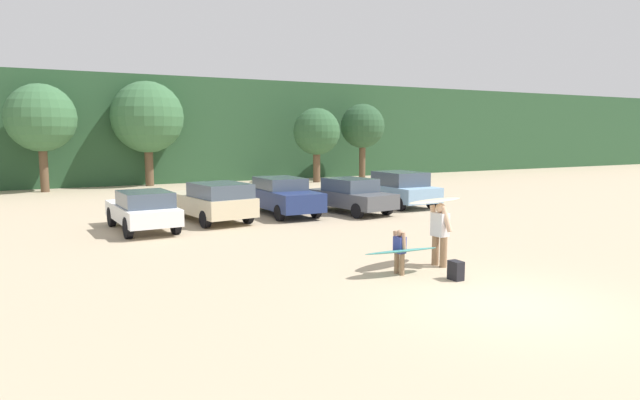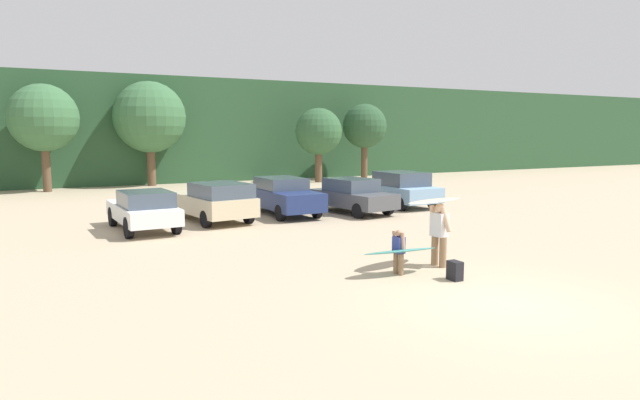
# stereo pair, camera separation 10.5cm
# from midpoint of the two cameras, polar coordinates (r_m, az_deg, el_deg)

# --- Properties ---
(ground_plane) EXTENTS (120.00, 120.00, 0.00)m
(ground_plane) POSITION_cam_midpoint_polar(r_m,az_deg,el_deg) (11.75, 18.85, -10.21)
(ground_plane) COLOR tan
(hillside_ridge) EXTENTS (108.00, 12.00, 7.28)m
(hillside_ridge) POSITION_cam_midpoint_polar(r_m,az_deg,el_deg) (44.39, -16.91, 6.94)
(hillside_ridge) COLOR #284C2D
(hillside_ridge) RESTS_ON ground_plane
(tree_right) EXTENTS (3.91, 3.91, 6.27)m
(tree_right) POSITION_cam_midpoint_polar(r_m,az_deg,el_deg) (35.73, -26.79, 7.61)
(tree_right) COLOR brown
(tree_right) RESTS_ON ground_plane
(tree_center_right) EXTENTS (4.60, 4.60, 6.76)m
(tree_center_right) POSITION_cam_midpoint_polar(r_m,az_deg,el_deg) (37.42, -17.26, 8.22)
(tree_center_right) COLOR brown
(tree_center_right) RESTS_ON ground_plane
(tree_center_left) EXTENTS (3.27, 3.27, 5.18)m
(tree_center_left) POSITION_cam_midpoint_polar(r_m,az_deg,el_deg) (38.45, -0.07, 7.09)
(tree_center_left) COLOR brown
(tree_center_left) RESTS_ON ground_plane
(tree_left) EXTENTS (3.26, 3.26, 5.60)m
(tree_left) POSITION_cam_midpoint_polar(r_m,az_deg,el_deg) (41.12, 4.75, 7.64)
(tree_left) COLOR brown
(tree_left) RESTS_ON ground_plane
(parked_car_white) EXTENTS (1.97, 4.35, 1.43)m
(parked_car_white) POSITION_cam_midpoint_polar(r_m,az_deg,el_deg) (20.14, -17.76, -0.92)
(parked_car_white) COLOR white
(parked_car_white) RESTS_ON ground_plane
(parked_car_champagne) EXTENTS (2.50, 4.66, 1.54)m
(parked_car_champagne) POSITION_cam_midpoint_polar(r_m,az_deg,el_deg) (21.59, -10.90, -0.07)
(parked_car_champagne) COLOR beige
(parked_car_champagne) RESTS_ON ground_plane
(parked_car_navy) EXTENTS (1.83, 4.72, 1.56)m
(parked_car_navy) POSITION_cam_midpoint_polar(r_m,az_deg,el_deg) (23.07, -3.80, 0.49)
(parked_car_navy) COLOR navy
(parked_car_navy) RESTS_ON ground_plane
(parked_car_dark_gray) EXTENTS (2.37, 4.33, 1.48)m
(parked_car_dark_gray) POSITION_cam_midpoint_polar(r_m,az_deg,el_deg) (23.53, 3.48, 0.50)
(parked_car_dark_gray) COLOR #4C4F54
(parked_car_dark_gray) RESTS_ON ground_plane
(parked_car_sky_blue) EXTENTS (1.97, 4.12, 1.63)m
(parked_car_sky_blue) POSITION_cam_midpoint_polar(r_m,az_deg,el_deg) (25.87, 8.48, 1.19)
(parked_car_sky_blue) COLOR #84ADD1
(parked_car_sky_blue) RESTS_ON ground_plane
(person_adult) EXTENTS (0.34, 0.77, 1.63)m
(person_adult) POSITION_cam_midpoint_polar(r_m,az_deg,el_deg) (14.31, 12.53, -3.16)
(person_adult) COLOR #8C6B4C
(person_adult) RESTS_ON ground_plane
(person_child) EXTENTS (0.23, 0.45, 1.10)m
(person_child) POSITION_cam_midpoint_polar(r_m,az_deg,el_deg) (13.36, 8.42, -5.11)
(person_child) COLOR #8C6B4C
(person_child) RESTS_ON ground_plane
(surfboard_cream) EXTENTS (2.07, 1.02, 0.08)m
(surfboard_cream) POSITION_cam_midpoint_polar(r_m,az_deg,el_deg) (14.19, 12.10, -0.07)
(surfboard_cream) COLOR beige
(surfboard_teal) EXTENTS (2.00, 0.71, 0.19)m
(surfboard_teal) POSITION_cam_midpoint_polar(r_m,az_deg,el_deg) (13.31, 8.62, -5.29)
(surfboard_teal) COLOR teal
(backpack_dropped) EXTENTS (0.24, 0.34, 0.45)m
(backpack_dropped) POSITION_cam_midpoint_polar(r_m,az_deg,el_deg) (13.20, 14.10, -7.15)
(backpack_dropped) COLOR black
(backpack_dropped) RESTS_ON ground_plane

